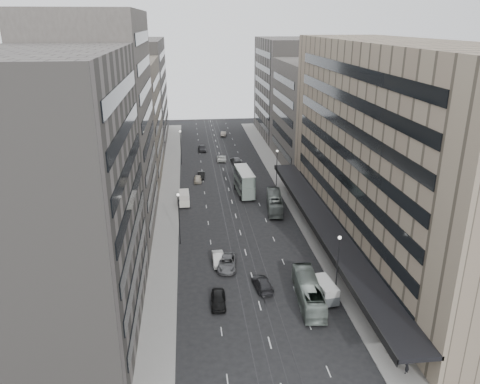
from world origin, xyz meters
name	(u,v)px	position (x,y,z in m)	size (l,w,h in m)	color
ground	(253,280)	(0.00, 0.00, 0.00)	(220.00, 220.00, 0.00)	black
sidewalk_right	(285,184)	(12.00, 37.50, 0.07)	(4.00, 125.00, 0.15)	gray
sidewalk_left	(170,189)	(-12.00, 37.50, 0.07)	(4.00, 125.00, 0.15)	gray
department_store	(395,151)	(21.45, 8.00, 14.95)	(19.20, 60.00, 30.00)	gray
building_right_mid	(314,114)	(21.50, 52.00, 12.00)	(15.00, 28.00, 24.00)	#4A4640
building_right_far	(287,88)	(21.50, 82.00, 14.00)	(15.00, 32.00, 28.00)	#68635E
building_left_a	(55,204)	(-21.50, -8.00, 15.00)	(15.00, 28.00, 30.00)	#68635E
building_left_b	(99,128)	(-21.50, 19.00, 17.00)	(15.00, 26.00, 34.00)	#4A4640
building_left_c	(123,122)	(-21.50, 46.00, 12.50)	(15.00, 28.00, 25.00)	#736859
building_left_d	(137,92)	(-21.50, 79.00, 14.00)	(15.00, 38.00, 28.00)	#68635E
lamp_right_near	(338,259)	(9.70, -5.00, 5.20)	(0.44, 0.44, 8.32)	#262628
lamp_right_far	(277,165)	(9.70, 35.00, 5.20)	(0.44, 0.44, 8.32)	#262628
lamp_left_near	(179,213)	(-9.70, 12.00, 5.20)	(0.44, 0.44, 8.32)	#262628
lamp_left_far	(181,143)	(-9.70, 55.00, 5.20)	(0.44, 0.44, 8.32)	#262628
bus_near	(308,292)	(5.98, -5.95, 1.48)	(2.49, 10.62, 2.96)	gray
bus_far	(275,202)	(7.33, 24.03, 1.46)	(2.46, 10.51, 2.93)	gray
double_decker	(244,181)	(2.80, 32.55, 2.77)	(3.42, 9.53, 5.12)	slate
vw_microbus	(325,290)	(8.15, -5.52, 1.37)	(2.55, 4.76, 2.46)	#4E5355
panel_van	(184,198)	(-9.03, 28.22, 1.43)	(2.14, 4.17, 2.59)	silver
sedan_0	(218,300)	(-4.98, -5.29, 0.76)	(1.79, 4.46, 1.52)	black
sedan_1	(218,259)	(-4.27, 5.08, 0.73)	(1.54, 4.43, 1.46)	silver
sedan_2	(227,263)	(-3.14, 3.70, 0.77)	(2.55, 5.52, 1.53)	#5E5E61
sedan_3	(263,284)	(0.95, -2.20, 0.71)	(1.99, 4.89, 1.42)	#28282B
sedan_4	(198,179)	(-6.15, 41.41, 0.68)	(1.60, 3.96, 1.35)	#BAAF9A
sedan_5	(201,175)	(-5.35, 43.96, 0.68)	(1.44, 4.14, 1.36)	black
sedan_6	(222,158)	(0.13, 57.02, 0.66)	(2.20, 4.78, 1.33)	silver
sedan_7	(236,160)	(3.45, 54.42, 0.77)	(2.16, 5.30, 1.54)	slate
sedan_8	(202,148)	(-4.30, 66.75, 0.82)	(1.94, 4.83, 1.64)	#252427
sedan_9	(224,134)	(2.76, 83.73, 0.67)	(1.43, 4.10, 1.35)	#BCAE9C
pedestrian	(407,366)	(12.40, -19.21, 0.98)	(0.60, 0.40, 1.65)	black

